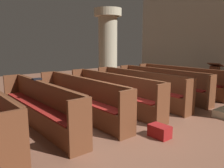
# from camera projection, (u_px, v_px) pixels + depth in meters

# --- Properties ---
(ground_plane) EXTENTS (19.20, 19.20, 0.00)m
(ground_plane) POSITION_uv_depth(u_px,v_px,m) (121.00, 121.00, 5.50)
(ground_plane) COLOR brown
(pew_row_0) EXTENTS (3.57, 0.46, 0.96)m
(pew_row_0) POSITION_uv_depth(u_px,v_px,m) (180.00, 80.00, 8.41)
(pew_row_0) COLOR brown
(pew_row_0) RESTS_ON ground
(pew_row_1) EXTENTS (3.57, 0.46, 0.96)m
(pew_row_1) POSITION_uv_depth(u_px,v_px,m) (161.00, 83.00, 7.75)
(pew_row_1) COLOR brown
(pew_row_1) RESTS_ON ground
(pew_row_2) EXTENTS (3.57, 0.47, 0.96)m
(pew_row_2) POSITION_uv_depth(u_px,v_px,m) (139.00, 87.00, 7.09)
(pew_row_2) COLOR brown
(pew_row_2) RESTS_ON ground
(pew_row_3) EXTENTS (3.57, 0.46, 0.96)m
(pew_row_3) POSITION_uv_depth(u_px,v_px,m) (113.00, 91.00, 6.42)
(pew_row_3) COLOR brown
(pew_row_3) RESTS_ON ground
(pew_row_4) EXTENTS (3.57, 0.46, 0.96)m
(pew_row_4) POSITION_uv_depth(u_px,v_px,m) (80.00, 97.00, 5.76)
(pew_row_4) COLOR brown
(pew_row_4) RESTS_ON ground
(pew_row_5) EXTENTS (3.57, 0.47, 0.96)m
(pew_row_5) POSITION_uv_depth(u_px,v_px,m) (39.00, 104.00, 5.10)
(pew_row_5) COLOR brown
(pew_row_5) RESTS_ON ground
(pillar_far_side) EXTENTS (1.10, 1.10, 3.16)m
(pillar_far_side) POSITION_uv_depth(u_px,v_px,m) (108.00, 47.00, 9.40)
(pillar_far_side) COLOR tan
(pillar_far_side) RESTS_ON ground
(lectern) EXTENTS (0.48, 0.45, 1.08)m
(lectern) POSITION_uv_depth(u_px,v_px,m) (214.00, 79.00, 8.78)
(lectern) COLOR #562B1A
(lectern) RESTS_ON ground
(hymn_book) EXTENTS (0.15, 0.21, 0.04)m
(hymn_book) POSITION_uv_depth(u_px,v_px,m) (37.00, 79.00, 5.52)
(hymn_book) COLOR black
(hymn_book) RESTS_ON pew_row_5
(kneeler_box_red) EXTENTS (0.41, 0.27, 0.24)m
(kneeler_box_red) POSITION_uv_depth(u_px,v_px,m) (160.00, 131.00, 4.53)
(kneeler_box_red) COLOR maroon
(kneeler_box_red) RESTS_ON ground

